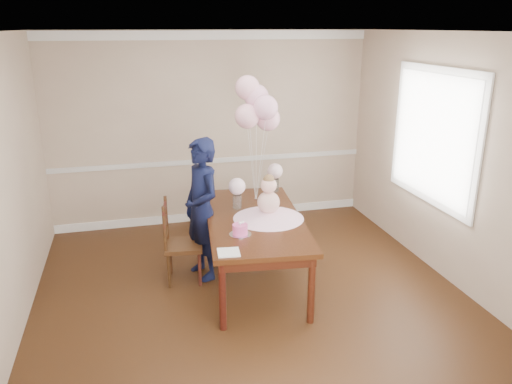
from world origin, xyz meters
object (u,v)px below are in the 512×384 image
object	(u,v)px
birthday_cake	(240,229)
dining_chair_seat	(184,245)
dining_table_top	(254,219)
woman	(202,209)

from	to	relation	value
birthday_cake	dining_chair_seat	bearing A→B (deg)	128.80
dining_table_top	woman	xyz separation A→B (m)	(-0.53, 0.26, 0.07)
dining_chair_seat	birthday_cake	bearing A→B (deg)	-43.39
dining_table_top	dining_chair_seat	size ratio (longest dim) A/B	4.94
dining_table_top	dining_chair_seat	world-z (taller)	dining_table_top
birthday_cake	dining_table_top	bearing A→B (deg)	59.64
dining_table_top	dining_chair_seat	xyz separation A→B (m)	(-0.76, 0.20, -0.32)
birthday_cake	dining_chair_seat	xyz separation A→B (m)	(-0.51, 0.63, -0.40)
dining_table_top	birthday_cake	size ratio (longest dim) A/B	13.33
dining_table_top	birthday_cake	xyz separation A→B (m)	(-0.25, -0.43, 0.08)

